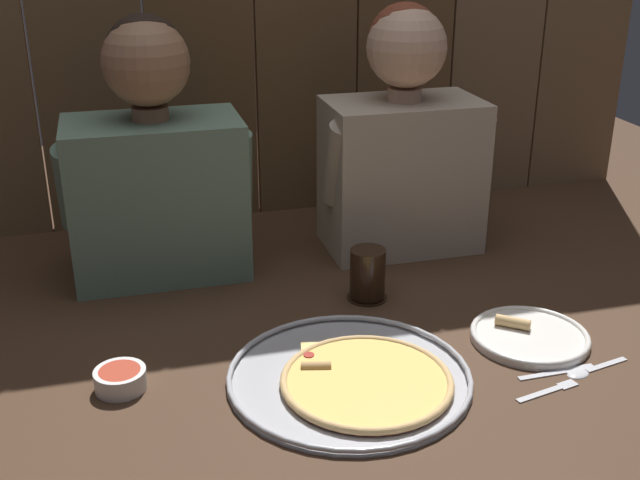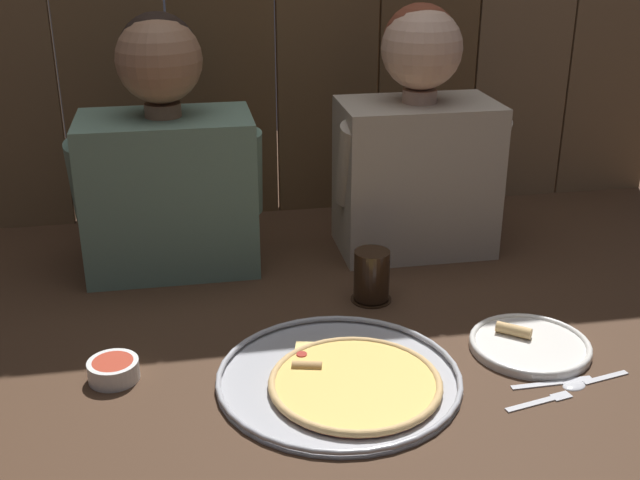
{
  "view_description": "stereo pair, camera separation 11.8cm",
  "coord_description": "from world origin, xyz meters",
  "px_view_note": "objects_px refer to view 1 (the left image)",
  "views": [
    {
      "loc": [
        -0.37,
        -1.28,
        0.78
      ],
      "look_at": [
        -0.0,
        0.1,
        0.18
      ],
      "focal_mm": 44.29,
      "sensor_mm": 36.0,
      "label": 1
    },
    {
      "loc": [
        -0.26,
        -1.3,
        0.78
      ],
      "look_at": [
        -0.0,
        0.1,
        0.18
      ],
      "focal_mm": 44.29,
      "sensor_mm": 36.0,
      "label": 2
    }
  ],
  "objects_px": {
    "drinking_glass": "(368,275)",
    "dipping_bowl": "(120,378)",
    "diner_right": "(403,141)",
    "diner_left": "(155,164)",
    "pizza_tray": "(356,378)",
    "dinner_plate": "(529,336)"
  },
  "relations": [
    {
      "from": "drinking_glass",
      "to": "diner_right",
      "type": "height_order",
      "value": "diner_right"
    },
    {
      "from": "dinner_plate",
      "to": "diner_right",
      "type": "distance_m",
      "value": 0.58
    },
    {
      "from": "dipping_bowl",
      "to": "diner_right",
      "type": "distance_m",
      "value": 0.88
    },
    {
      "from": "dinner_plate",
      "to": "diner_left",
      "type": "relative_size",
      "value": 0.4
    },
    {
      "from": "pizza_tray",
      "to": "diner_right",
      "type": "xyz_separation_m",
      "value": [
        0.29,
        0.57,
        0.26
      ]
    },
    {
      "from": "drinking_glass",
      "to": "diner_right",
      "type": "xyz_separation_m",
      "value": [
        0.17,
        0.26,
        0.21
      ]
    },
    {
      "from": "drinking_glass",
      "to": "dipping_bowl",
      "type": "bearing_deg",
      "value": -157.4
    },
    {
      "from": "diner_right",
      "to": "dipping_bowl",
      "type": "bearing_deg",
      "value": -145.41
    },
    {
      "from": "drinking_glass",
      "to": "diner_left",
      "type": "xyz_separation_m",
      "value": [
        -0.41,
        0.26,
        0.2
      ]
    },
    {
      "from": "dinner_plate",
      "to": "diner_left",
      "type": "height_order",
      "value": "diner_left"
    },
    {
      "from": "diner_left",
      "to": "diner_right",
      "type": "xyz_separation_m",
      "value": [
        0.58,
        -0.0,
        0.01
      ]
    },
    {
      "from": "pizza_tray",
      "to": "dinner_plate",
      "type": "height_order",
      "value": "dinner_plate"
    },
    {
      "from": "pizza_tray",
      "to": "dinner_plate",
      "type": "bearing_deg",
      "value": 8.56
    },
    {
      "from": "diner_right",
      "to": "diner_left",
      "type": "bearing_deg",
      "value": 179.99
    },
    {
      "from": "dipping_bowl",
      "to": "drinking_glass",
      "type": "bearing_deg",
      "value": 22.6
    },
    {
      "from": "pizza_tray",
      "to": "diner_left",
      "type": "xyz_separation_m",
      "value": [
        -0.29,
        0.57,
        0.25
      ]
    },
    {
      "from": "dipping_bowl",
      "to": "diner_left",
      "type": "height_order",
      "value": "diner_left"
    },
    {
      "from": "pizza_tray",
      "to": "dipping_bowl",
      "type": "height_order",
      "value": "dipping_bowl"
    },
    {
      "from": "dipping_bowl",
      "to": "diner_left",
      "type": "distance_m",
      "value": 0.55
    },
    {
      "from": "drinking_glass",
      "to": "diner_left",
      "type": "distance_m",
      "value": 0.53
    },
    {
      "from": "drinking_glass",
      "to": "diner_right",
      "type": "distance_m",
      "value": 0.38
    },
    {
      "from": "drinking_glass",
      "to": "dipping_bowl",
      "type": "xyz_separation_m",
      "value": [
        -0.53,
        -0.22,
        -0.04
      ]
    }
  ]
}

